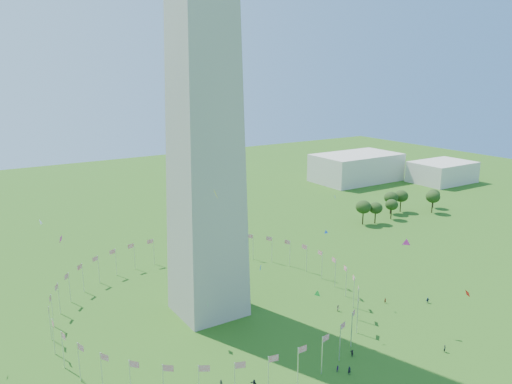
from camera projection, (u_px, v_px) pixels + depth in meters
flag_ring at (209, 295)px, 135.52m from camera, size 80.24×80.24×9.00m
gov_building_east_a at (356, 167)px, 295.06m from camera, size 50.00×30.00×16.00m
gov_building_east_b at (442, 172)px, 291.97m from camera, size 35.00×25.00×12.00m
kites_aloft at (285, 256)px, 115.26m from camera, size 112.73×67.65×38.51m
tree_line_east at (398, 206)px, 223.96m from camera, size 53.30×15.89×10.32m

